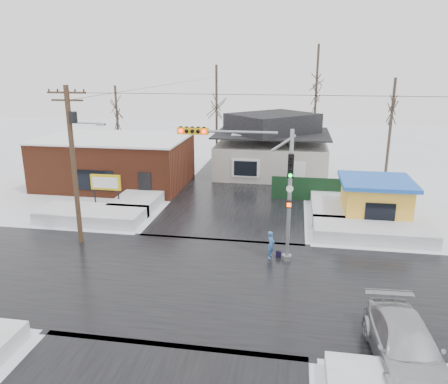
% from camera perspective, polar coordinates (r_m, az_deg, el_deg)
% --- Properties ---
extents(ground, '(120.00, 120.00, 0.00)m').
position_cam_1_polar(ground, '(21.55, -2.96, -11.49)').
color(ground, white).
rests_on(ground, ground).
extents(road_ns, '(10.00, 120.00, 0.02)m').
position_cam_1_polar(road_ns, '(21.55, -2.96, -11.46)').
color(road_ns, black).
rests_on(road_ns, ground).
extents(road_ew, '(120.00, 10.00, 0.02)m').
position_cam_1_polar(road_ew, '(21.55, -2.96, -11.46)').
color(road_ew, black).
rests_on(road_ew, ground).
extents(snowbank_nw, '(7.00, 3.00, 0.80)m').
position_cam_1_polar(snowbank_nw, '(30.37, -16.90, -2.91)').
color(snowbank_nw, white).
rests_on(snowbank_nw, ground).
extents(snowbank_ne, '(7.00, 3.00, 0.80)m').
position_cam_1_polar(snowbank_ne, '(27.77, 18.85, -4.91)').
color(snowbank_ne, white).
rests_on(snowbank_ne, ground).
extents(snowbank_nside_w, '(3.00, 8.00, 0.80)m').
position_cam_1_polar(snowbank_nside_w, '(33.98, -10.21, -0.41)').
color(snowbank_nside_w, white).
rests_on(snowbank_nside_w, ground).
extents(snowbank_nside_e, '(3.00, 8.00, 0.80)m').
position_cam_1_polar(snowbank_nside_e, '(32.20, 14.00, -1.59)').
color(snowbank_nside_e, white).
rests_on(snowbank_nside_e, ground).
extents(traffic_signal, '(6.05, 0.68, 7.00)m').
position_cam_1_polar(traffic_signal, '(22.32, 4.62, 1.99)').
color(traffic_signal, gray).
rests_on(traffic_signal, ground).
extents(utility_pole, '(3.15, 0.44, 9.00)m').
position_cam_1_polar(utility_pole, '(25.68, -19.00, 4.37)').
color(utility_pole, '#382619').
rests_on(utility_pole, ground).
extents(brick_building, '(12.20, 8.20, 4.12)m').
position_cam_1_polar(brick_building, '(38.61, -13.99, 3.96)').
color(brick_building, brown).
rests_on(brick_building, ground).
extents(marquee_sign, '(2.20, 0.21, 2.55)m').
position_cam_1_polar(marquee_sign, '(32.08, -15.20, 1.09)').
color(marquee_sign, black).
rests_on(marquee_sign, ground).
extents(house, '(10.40, 8.40, 5.76)m').
position_cam_1_polar(house, '(41.32, 6.28, 5.91)').
color(house, '#BBB5A9').
rests_on(house, ground).
extents(kiosk, '(4.60, 4.60, 2.88)m').
position_cam_1_polar(kiosk, '(30.31, 19.11, -1.03)').
color(kiosk, yellow).
rests_on(kiosk, ground).
extents(fence, '(8.00, 0.12, 1.80)m').
position_cam_1_polar(fence, '(33.93, 12.98, 0.29)').
color(fence, black).
rests_on(fence, ground).
extents(tree_far_left, '(3.00, 3.00, 10.00)m').
position_cam_1_polar(tree_far_left, '(45.38, -0.99, 13.72)').
color(tree_far_left, '#332821').
rests_on(tree_far_left, ground).
extents(tree_far_mid, '(3.00, 3.00, 12.00)m').
position_cam_1_polar(tree_far_mid, '(46.62, 12.11, 15.40)').
color(tree_far_mid, '#332821').
rests_on(tree_far_mid, ground).
extents(tree_far_right, '(3.00, 3.00, 9.00)m').
position_cam_1_polar(tree_far_right, '(39.47, 21.24, 11.08)').
color(tree_far_right, '#332821').
rests_on(tree_far_right, ground).
extents(tree_far_west, '(3.00, 3.00, 8.00)m').
position_cam_1_polar(tree_far_west, '(46.46, -13.92, 11.35)').
color(tree_far_west, '#332821').
rests_on(tree_far_west, ground).
extents(pedestrian, '(0.49, 0.63, 1.52)m').
position_cam_1_polar(pedestrian, '(23.64, 6.14, -6.90)').
color(pedestrian, '#3A67A3').
rests_on(pedestrian, ground).
extents(car, '(2.47, 5.47, 1.55)m').
position_cam_1_polar(car, '(17.00, 22.64, -18.16)').
color(car, '#B5B7BC').
rests_on(car, ground).
extents(shopping_bag, '(0.29, 0.14, 0.35)m').
position_cam_1_polar(shopping_bag, '(23.99, 7.12, -8.10)').
color(shopping_bag, black).
rests_on(shopping_bag, ground).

